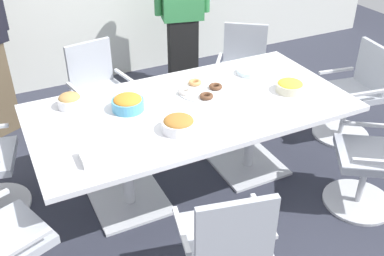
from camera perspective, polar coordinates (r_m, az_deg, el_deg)
ground_plane at (r=3.76m, az=0.00°, el=-7.18°), size 10.00×10.00×0.01m
conference_table at (r=3.40m, az=0.00°, el=1.07°), size 2.40×1.20×0.75m
office_chair_0 at (r=4.45m, az=19.93°, el=3.74°), size 0.62×0.62×0.91m
office_chair_1 at (r=4.63m, az=6.47°, el=6.66°), size 0.76×0.76×0.91m
office_chair_2 at (r=4.26m, az=-11.67°, el=3.82°), size 0.63×0.63×0.91m
office_chair_5 at (r=2.68m, az=4.23°, el=-15.46°), size 0.64×0.64×0.91m
office_chair_6 at (r=3.59m, az=22.49°, el=-4.05°), size 0.75×0.75×0.91m
person_standing_1 at (r=4.98m, az=-1.24°, el=14.65°), size 0.61×0.31×1.71m
snack_bowl_pretzels at (r=3.01m, az=-1.73°, el=0.56°), size 0.23×0.23×0.11m
snack_bowl_chips_orange at (r=3.29m, az=-8.26°, el=3.24°), size 0.24×0.24×0.12m
snack_bowl_cookies at (r=3.42m, az=-15.43°, el=3.44°), size 0.18×0.18×0.11m
snack_bowl_chips_yellow at (r=3.61m, az=12.49°, el=5.31°), size 0.22×0.22×0.10m
donut_platter at (r=3.53m, az=1.11°, el=4.89°), size 0.36×0.36×0.04m
plate_stack at (r=3.87m, az=7.45°, el=7.19°), size 0.23×0.23×0.04m
napkin_pile at (r=2.80m, az=-12.46°, el=-3.55°), size 0.17×0.17×0.06m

